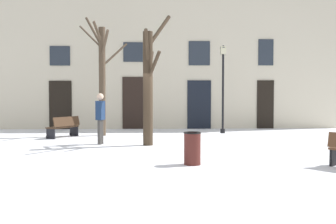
# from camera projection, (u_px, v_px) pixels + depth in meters

# --- Properties ---
(ground_plane) EXTENTS (30.10, 30.10, 0.00)m
(ground_plane) POSITION_uv_depth(u_px,v_px,m) (170.00, 149.00, 11.97)
(ground_plane) COLOR white
(building_facade) EXTENTS (18.81, 0.60, 8.42)m
(building_facade) POSITION_uv_depth(u_px,v_px,m) (164.00, 49.00, 19.97)
(building_facade) COLOR beige
(building_facade) RESTS_ON ground
(tree_center) EXTENTS (1.03, 2.18, 4.72)m
(tree_center) POSITION_uv_depth(u_px,v_px,m) (149.00, 82.00, 12.96)
(tree_center) COLOR #382B1E
(tree_center) RESTS_ON ground
(tree_left_of_center) EXTENTS (2.13, 1.98, 5.34)m
(tree_left_of_center) POSITION_uv_depth(u_px,v_px,m) (102.00, 75.00, 16.27)
(tree_left_of_center) COLOR #4C3D2D
(tree_left_of_center) RESTS_ON ground
(streetlamp) EXTENTS (0.30, 0.30, 4.11)m
(streetlamp) POSITION_uv_depth(u_px,v_px,m) (223.00, 80.00, 17.37)
(streetlamp) COLOR black
(streetlamp) RESTS_ON ground
(litter_bin) EXTENTS (0.44, 0.44, 0.81)m
(litter_bin) POSITION_uv_depth(u_px,v_px,m) (192.00, 148.00, 9.24)
(litter_bin) COLOR #4C1E19
(litter_bin) RESTS_ON ground
(bench_by_litter_bin) EXTENTS (1.17, 1.57, 0.88)m
(bench_by_litter_bin) POSITION_uv_depth(u_px,v_px,m) (64.00, 127.00, 15.56)
(bench_by_litter_bin) COLOR #3D2819
(bench_by_litter_bin) RESTS_ON ground
(person_strolling) EXTENTS (0.31, 0.42, 1.82)m
(person_strolling) POSITION_uv_depth(u_px,v_px,m) (100.00, 116.00, 13.27)
(person_strolling) COLOR #403D3A
(person_strolling) RESTS_ON ground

